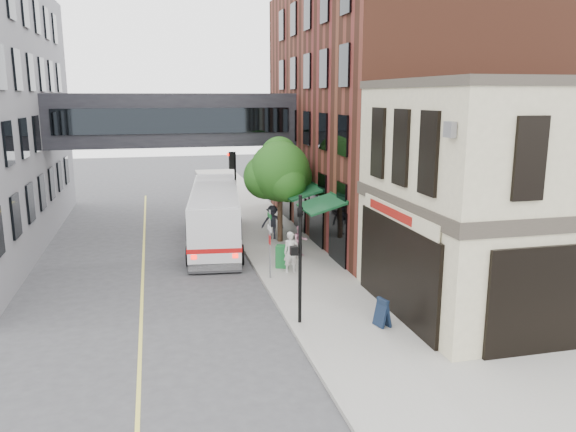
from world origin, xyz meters
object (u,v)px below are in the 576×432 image
sandwich_board (382,312)px  pedestrian_a (291,252)px  newspaper_box (282,256)px  pedestrian_b (300,241)px  pedestrian_c (272,222)px  bus (215,213)px

sandwich_board → pedestrian_a: bearing=88.4°
sandwich_board → newspaper_box: bearing=88.7°
pedestrian_b → pedestrian_c: 3.70m
pedestrian_a → newspaper_box: (-0.24, 0.80, -0.41)m
newspaper_box → bus: bearing=136.1°
bus → pedestrian_a: bearing=-67.4°
pedestrian_c → sandwich_board: pedestrian_c is taller
pedestrian_a → sandwich_board: (1.60, -6.54, -0.43)m
pedestrian_a → sandwich_board: 6.74m
bus → sandwich_board: size_ratio=11.49×
bus → pedestrian_b: (3.70, -3.93, -0.77)m
bus → newspaper_box: size_ratio=11.01×
bus → pedestrian_c: bus is taller
bus → sandwich_board: bus is taller
pedestrian_b → newspaper_box: pedestrian_b is taller
pedestrian_a → pedestrian_c: bearing=84.6°
pedestrian_b → pedestrian_a: bearing=-120.3°
pedestrian_b → newspaper_box: size_ratio=1.48×
bus → pedestrian_c: 3.16m
pedestrian_b → pedestrian_c: bearing=92.8°
newspaper_box → pedestrian_b: bearing=73.9°
newspaper_box → pedestrian_c: bearing=105.2°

